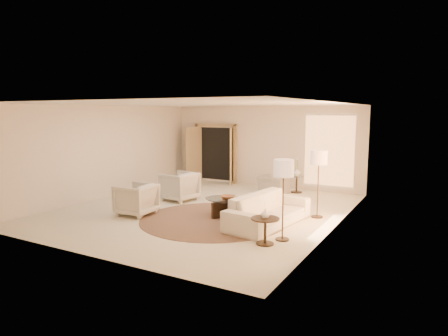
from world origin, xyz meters
The scene contains 18 objects.
room centered at (0.00, 0.00, 1.40)m, with size 7.04×8.04×2.83m.
windows_right centered at (3.45, 0.10, 1.35)m, with size 0.10×6.40×2.40m, color #F6A762, non-canonical shape.
window_back_corner centered at (2.30, 3.95, 1.35)m, with size 1.70×0.10×2.40m, color #F6A762, non-canonical shape.
curtains_right centered at (3.40, 1.00, 1.30)m, with size 0.06×5.20×2.60m, color tan, non-canonical shape.
french_doors centered at (-1.90, 3.82, 1.07)m, with size 1.95×0.66×2.16m.
area_rug centered at (0.76, -0.77, 0.01)m, with size 3.56×3.56×0.01m, color #3F271C.
sofa centered at (2.10, -0.53, 0.36)m, with size 2.46×0.96×0.72m, color beige.
armchair_left centered at (-1.22, 0.58, 0.46)m, with size 0.90×0.84×0.93m, color beige.
armchair_right centered at (-1.19, -1.33, 0.44)m, with size 0.85×0.80×0.88m, color beige.
accent_chair centered at (0.86, 2.82, 0.38)m, with size 0.87×0.57×0.76m, color gray.
coffee_table centered at (0.93, -0.35, 0.28)m, with size 1.38×1.38×0.45m.
end_table centered at (2.58, -1.84, 0.37)m, with size 0.57×0.57×0.53m.
side_table centered at (1.43, 3.40, 0.33)m, with size 0.47×0.47×0.55m.
floor_lamp_near centered at (2.90, 0.66, 1.42)m, with size 0.41×0.41×1.67m.
floor_lamp_far centered at (2.78, -1.43, 1.41)m, with size 0.40×0.40×1.66m.
bowl centered at (0.93, -0.35, 0.49)m, with size 0.34×0.34×0.08m, color brown.
end_vase centered at (2.58, -1.84, 0.62)m, with size 0.17×0.17×0.18m, color white.
side_vase centered at (1.43, 3.40, 0.67)m, with size 0.23×0.23×0.24m, color white.
Camera 1 is at (5.56, -8.88, 2.59)m, focal length 32.00 mm.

